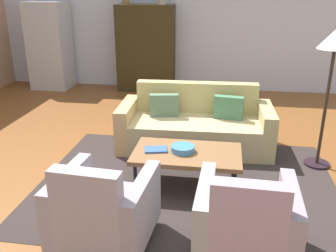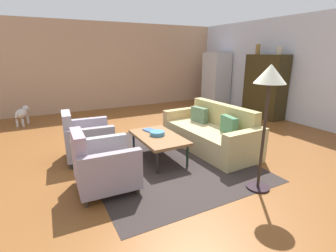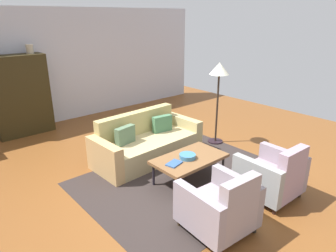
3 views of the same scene
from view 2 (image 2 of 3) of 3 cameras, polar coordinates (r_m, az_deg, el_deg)
ground_plane at (r=4.91m, az=-1.63°, el=-5.75°), size 10.52×10.52×0.00m
wall_back at (r=7.47m, az=29.45°, el=10.89°), size 8.77×0.12×2.80m
wall_left at (r=8.71m, az=-14.93°, el=12.92°), size 0.12×8.48×2.80m
area_rug at (r=4.62m, az=-1.57°, el=-7.17°), size 3.40×2.60×0.01m
couch at (r=5.10m, az=9.92°, el=-1.72°), size 2.13×0.98×0.86m
coffee_table at (r=4.46m, az=-2.19°, el=-2.72°), size 1.20×0.70×0.43m
armchair_left at (r=4.70m, az=-18.41°, el=-3.18°), size 0.86×0.86×0.88m
armchair_right at (r=3.60m, az=-15.01°, el=-8.98°), size 0.83×0.83×0.88m
fruit_bowl at (r=4.48m, az=-2.46°, el=-1.68°), size 0.26×0.26×0.07m
book_stack at (r=4.74m, az=-4.16°, el=-0.97°), size 0.28×0.22×0.02m
cabinet at (r=7.87m, az=21.24°, el=8.38°), size 1.20×0.51×1.80m
vase_tall at (r=8.07m, az=19.81°, el=16.14°), size 0.13×0.13×0.28m
vase_round at (r=7.58m, az=24.06°, el=15.43°), size 0.16×0.16×0.20m
refrigerator at (r=9.31m, az=10.93°, el=10.43°), size 0.80×0.73×1.85m
floor_lamp at (r=3.44m, az=22.06°, el=8.38°), size 0.40×0.40×1.72m
dog at (r=7.62m, az=-30.32°, el=2.51°), size 0.67×0.38×0.48m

